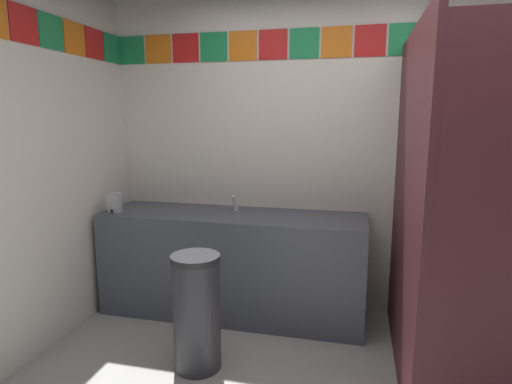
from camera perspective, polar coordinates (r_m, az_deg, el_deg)
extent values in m
cube|color=silver|center=(3.44, 12.55, 5.98)|extent=(3.94, 0.08, 2.69)
cube|color=#1E8C4C|center=(3.93, -16.52, 17.96)|extent=(0.23, 0.01, 0.23)
cube|color=orange|center=(3.81, -13.14, 18.36)|extent=(0.23, 0.01, 0.23)
cube|color=red|center=(3.71, -9.55, 18.71)|extent=(0.23, 0.01, 0.23)
cube|color=#1E8C4C|center=(3.63, -5.77, 19.01)|extent=(0.23, 0.01, 0.23)
cube|color=orange|center=(3.55, -1.80, 19.23)|extent=(0.23, 0.01, 0.23)
cube|color=red|center=(3.50, 2.33, 19.38)|extent=(0.23, 0.01, 0.23)
cube|color=#1E8C4C|center=(3.46, 6.58, 19.43)|extent=(0.23, 0.01, 0.23)
cube|color=orange|center=(3.44, 10.90, 19.38)|extent=(0.23, 0.01, 0.23)
cube|color=red|center=(3.43, 15.25, 19.23)|extent=(0.23, 0.01, 0.23)
cube|color=#1E8C4C|center=(3.44, 19.58, 18.97)|extent=(0.23, 0.01, 0.23)
cube|color=orange|center=(3.47, 23.84, 18.62)|extent=(0.23, 0.01, 0.23)
cube|color=red|center=(3.52, 27.98, 18.19)|extent=(0.23, 0.01, 0.23)
cube|color=red|center=(3.12, -29.01, 19.30)|extent=(0.01, 0.23, 0.23)
cube|color=#1E8C4C|center=(3.30, -26.05, 18.95)|extent=(0.01, 0.23, 0.23)
cube|color=orange|center=(3.49, -23.42, 18.60)|extent=(0.01, 0.23, 0.23)
cube|color=red|center=(3.69, -21.07, 18.25)|extent=(0.01, 0.23, 0.23)
cube|color=#1E8C4C|center=(3.89, -18.97, 17.92)|extent=(0.01, 0.23, 0.23)
cube|color=#4C515B|center=(3.44, -3.19, -9.71)|extent=(2.08, 0.59, 0.83)
cube|color=#4C515B|center=(3.59, -1.96, -2.62)|extent=(2.08, 0.03, 0.08)
cylinder|color=white|center=(3.30, -3.41, -4.03)|extent=(0.34, 0.34, 0.10)
cylinder|color=silver|center=(3.42, -2.73, -2.17)|extent=(0.04, 0.04, 0.05)
cylinder|color=silver|center=(3.36, -2.98, -1.18)|extent=(0.02, 0.06, 0.09)
cube|color=#B7BABF|center=(3.53, -18.66, -1.40)|extent=(0.09, 0.07, 0.16)
cylinder|color=black|center=(3.50, -19.00, -2.50)|extent=(0.02, 0.02, 0.03)
cube|color=#471E23|center=(2.72, 19.91, -1.73)|extent=(0.04, 1.48, 2.10)
cylinder|color=silver|center=(2.00, 22.82, -2.94)|extent=(0.02, 0.02, 0.10)
cylinder|color=white|center=(3.36, 27.07, -15.31)|extent=(0.38, 0.38, 0.40)
torus|color=white|center=(3.27, 27.37, -11.89)|extent=(0.39, 0.39, 0.05)
cube|color=white|center=(3.42, 26.76, -8.18)|extent=(0.34, 0.17, 0.34)
cylinder|color=#333338|center=(2.77, -8.05, -16.21)|extent=(0.30, 0.30, 0.71)
cylinder|color=#262628|center=(2.63, -8.25, -8.90)|extent=(0.31, 0.31, 0.04)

